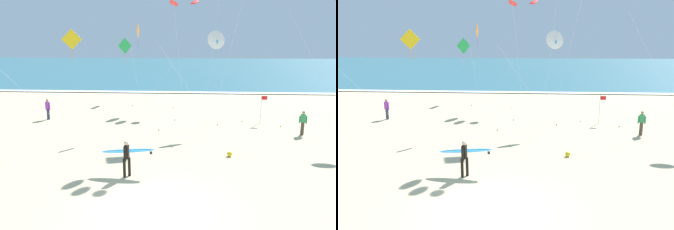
% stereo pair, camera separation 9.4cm
% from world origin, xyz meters
% --- Properties ---
extents(ground_plane, '(160.00, 160.00, 0.00)m').
position_xyz_m(ground_plane, '(0.00, 0.00, 0.00)').
color(ground_plane, beige).
extents(ocean_water, '(160.00, 60.00, 0.08)m').
position_xyz_m(ocean_water, '(0.00, 56.42, 0.04)').
color(ocean_water, '#336B7A').
rests_on(ocean_water, ground).
extents(shoreline_foam, '(160.00, 1.21, 0.01)m').
position_xyz_m(shoreline_foam, '(0.00, 26.72, 0.09)').
color(shoreline_foam, white).
rests_on(shoreline_foam, ocean_water).
extents(surfer_lead, '(2.56, 0.92, 1.71)m').
position_xyz_m(surfer_lead, '(-1.50, 3.19, 1.05)').
color(surfer_lead, black).
rests_on(surfer_lead, ground).
extents(kite_delta_ivory_mid, '(4.51, 1.95, 6.68)m').
position_xyz_m(kite_delta_ivory_mid, '(3.07, 12.31, 6.03)').
color(kite_delta_ivory_mid, white).
rests_on(kite_delta_ivory_mid, ground).
extents(kite_diamond_golden_high, '(5.41, 0.41, 6.69)m').
position_xyz_m(kite_diamond_golden_high, '(-5.63, 8.09, 5.88)').
color(kite_diamond_golden_high, yellow).
rests_on(kite_diamond_golden_high, ground).
extents(kite_diamond_amber_low, '(0.10, 5.36, 7.58)m').
position_xyz_m(kite_diamond_amber_low, '(-3.93, 23.53, 6.66)').
color(kite_diamond_amber_low, orange).
rests_on(kite_diamond_amber_low, ground).
extents(kite_diamond_emerald_close, '(3.58, 3.27, 6.19)m').
position_xyz_m(kite_diamond_emerald_close, '(-2.81, 11.03, 5.41)').
color(kite_diamond_emerald_close, green).
rests_on(kite_diamond_emerald_close, ground).
extents(kite_arc_rose_outer, '(2.96, 3.20, 9.66)m').
position_xyz_m(kite_arc_rose_outer, '(0.73, 20.51, 9.29)').
color(kite_arc_rose_outer, red).
rests_on(kite_arc_rose_outer, ground).
extents(bystander_green_top, '(0.49, 0.24, 1.59)m').
position_xyz_m(bystander_green_top, '(8.68, 10.47, 0.81)').
color(bystander_green_top, '#4C3D2D').
rests_on(bystander_green_top, ground).
extents(bystander_purple_top, '(0.46, 0.30, 1.59)m').
position_xyz_m(bystander_purple_top, '(-9.54, 13.55, 0.81)').
color(bystander_purple_top, '#2D334C').
rests_on(bystander_purple_top, ground).
extents(lifeguard_flag, '(0.45, 0.05, 2.10)m').
position_xyz_m(lifeguard_flag, '(6.61, 13.40, 1.27)').
color(lifeguard_flag, silver).
rests_on(lifeguard_flag, ground).
extents(beach_ball, '(0.28, 0.28, 0.28)m').
position_xyz_m(beach_ball, '(3.50, 5.99, 0.14)').
color(beach_ball, yellow).
rests_on(beach_ball, ground).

